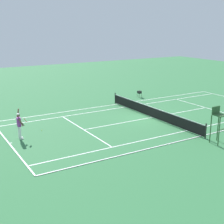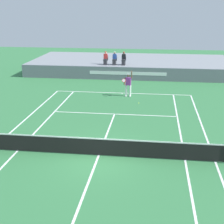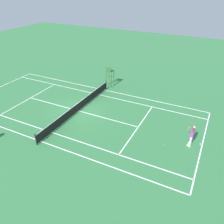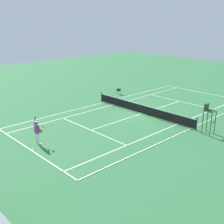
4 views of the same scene
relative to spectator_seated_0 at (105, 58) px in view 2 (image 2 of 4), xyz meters
name	(u,v)px [view 2 (image 2 of 4)]	position (x,y,z in m)	size (l,w,h in m)	color
ground_plane	(99,156)	(2.32, -18.08, -1.87)	(80.00, 80.00, 0.00)	#337542
court	(99,156)	(2.32, -18.08, -1.86)	(11.08, 23.88, 0.03)	#337542
net	(98,146)	(2.32, -18.08, -1.35)	(11.98, 0.10, 1.07)	black
barrier_wall	(128,74)	(2.32, -1.18, -1.24)	(21.02, 0.25, 1.26)	slate
bleacher_platform	(131,65)	(2.32, 3.60, -1.24)	(21.02, 9.32, 1.26)	gray
spectator_seated_0	(105,58)	(0.00, 0.00, 0.00)	(0.44, 0.60, 1.26)	#474C56
spectator_seated_1	(114,59)	(0.90, 0.00, 0.00)	(0.44, 0.60, 1.26)	#474C56
spectator_seated_2	(124,59)	(1.81, 0.00, 0.00)	(0.44, 0.60, 1.26)	#474C56
tennis_player	(128,84)	(2.84, -7.09, -0.87)	(0.79, 0.62, 2.08)	white
tennis_ball	(139,103)	(3.79, -8.94, -1.83)	(0.07, 0.07, 0.07)	#D1E533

